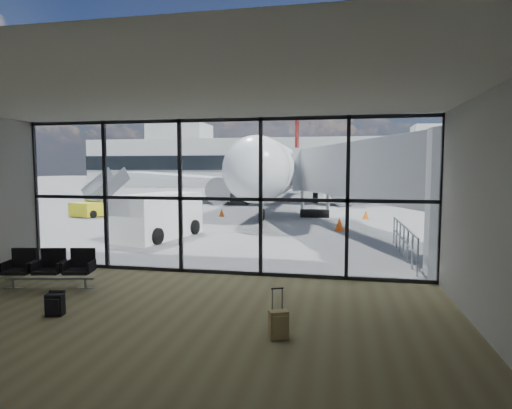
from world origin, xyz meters
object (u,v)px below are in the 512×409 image
(airliner, at_px, (285,170))
(mobile_stairs, at_px, (98,206))
(backpack, at_px, (55,304))
(belt_loader, at_px, (244,197))
(seating_row, at_px, (51,266))
(service_van, at_px, (156,216))
(suitcase, at_px, (279,324))

(airliner, xyz_separation_m, mobile_stairs, (-10.57, -13.86, -2.35))
(backpack, height_order, belt_loader, belt_loader)
(seating_row, height_order, service_van, service_van)
(suitcase, xyz_separation_m, airliner, (-3.88, 31.77, 2.67))
(seating_row, xyz_separation_m, belt_loader, (-0.77, 26.29, 0.03))
(seating_row, height_order, mobile_stairs, mobile_stairs)
(belt_loader, bearing_deg, suitcase, -67.60)
(suitcase, relative_size, mobile_stairs, 0.24)
(service_van, height_order, mobile_stairs, mobile_stairs)
(suitcase, xyz_separation_m, service_van, (-6.87, 10.11, 0.72))
(backpack, height_order, mobile_stairs, mobile_stairs)
(seating_row, height_order, suitcase, seating_row)
(airliner, relative_size, service_van, 7.86)
(airliner, distance_m, belt_loader, 5.09)
(mobile_stairs, bearing_deg, service_van, -28.71)
(belt_loader, bearing_deg, seating_row, -79.76)
(suitcase, height_order, airliner, airliner)
(airliner, relative_size, mobile_stairs, 9.68)
(seating_row, bearing_deg, belt_loader, 80.12)
(suitcase, distance_m, service_van, 12.24)
(mobile_stairs, bearing_deg, belt_loader, 72.19)
(seating_row, xyz_separation_m, service_van, (-0.61, 7.86, 0.45))
(airliner, bearing_deg, suitcase, -84.78)
(suitcase, bearing_deg, mobile_stairs, 104.90)
(backpack, distance_m, airliner, 31.58)
(backpack, xyz_separation_m, service_van, (-2.11, 9.79, 0.75))
(backpack, xyz_separation_m, suitcase, (4.75, -0.32, 0.03))
(seating_row, relative_size, service_van, 0.47)
(belt_loader, height_order, mobile_stairs, mobile_stairs)
(suitcase, height_order, mobile_stairs, mobile_stairs)
(seating_row, relative_size, airliner, 0.06)
(airliner, bearing_deg, mobile_stairs, -129.08)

